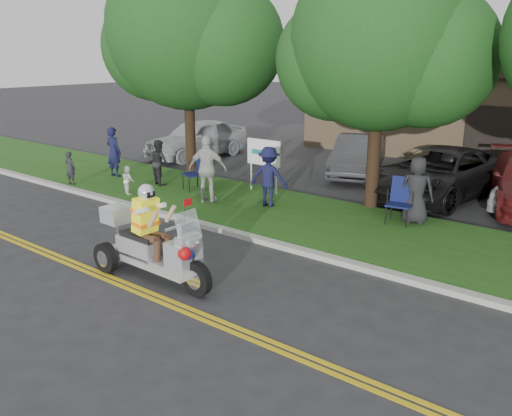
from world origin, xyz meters
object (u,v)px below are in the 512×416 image
Objects in this scene: spectator_adult_mid at (159,162)px; parked_car_mid at (439,173)px; parked_car_far_left at (197,138)px; parked_car_left at (358,156)px; lawn_chair_b at (401,198)px; lawn_chair_a at (197,169)px; spectator_adult_left at (114,152)px; spectator_adult_right at (208,169)px; trike_scooter at (151,246)px.

parked_car_mid is (7.69, 4.46, -0.08)m from spectator_adult_mid.
parked_car_left is at bearing 13.80° from parked_car_far_left.
parked_car_mid reaches higher than lawn_chair_b.
spectator_adult_left reaches higher than lawn_chair_a.
parked_car_mid is (6.23, 4.18, -0.00)m from lawn_chair_a.
parked_car_left is at bearing 119.54° from lawn_chair_b.
parked_car_left is (2.73, 5.47, -0.05)m from lawn_chair_a.
parked_car_far_left is 1.09× the size of parked_car_left.
parked_car_left is at bearing -141.48° from spectator_adult_left.
spectator_adult_right is at bearing -38.46° from parked_car_far_left.
spectator_adult_mid is (-7.99, -1.04, 0.08)m from lawn_chair_b.
trike_scooter is 2.50× the size of lawn_chair_b.
lawn_chair_b is (2.43, 6.21, 0.09)m from trike_scooter.
spectator_adult_left reaches higher than parked_car_left.
spectator_adult_mid is at bearing -54.07° from parked_car_far_left.
lawn_chair_a is at bearing -136.67° from parked_car_left.
spectator_adult_left is at bearing 148.40° from trike_scooter.
spectator_adult_left is 1.17× the size of spectator_adult_mid.
lawn_chair_a is at bearing -177.38° from spectator_adult_left.
parked_car_left is (1.41, 6.35, -0.37)m from spectator_adult_right.
parked_car_left is at bearing 98.44° from trike_scooter.
lawn_chair_a reaches higher than lawn_chair_b.
lawn_chair_a is 6.12m from parked_car_left.
spectator_adult_right reaches higher than parked_car_mid.
trike_scooter is 6.67m from lawn_chair_b.
lawn_chair_b is 8.06m from spectator_adult_mid.
parked_car_mid is at bearing 78.81° from trike_scooter.
trike_scooter is 12.88m from parked_car_far_left.
lawn_chair_b is at bearing -13.73° from parked_car_far_left.
spectator_adult_left is at bearing -77.73° from parked_car_far_left.
spectator_adult_right is at bearing -122.71° from parked_car_left.
parked_car_far_left is at bearing -42.77° from spectator_adult_mid.
lawn_chair_a is 0.60× the size of spectator_adult_right.
trike_scooter is 11.01m from parked_car_left.
parked_car_far_left reaches higher than parked_car_mid.
lawn_chair_b is at bearing 29.76° from lawn_chair_a.
lawn_chair_b is 0.79× the size of spectator_adult_mid.
parked_car_left is (-3.80, 4.71, -0.05)m from lawn_chair_b.
parked_car_left reaches higher than lawn_chair_a.
spectator_adult_left is at bearing -29.76° from spectator_adult_right.
parked_car_far_left is (-0.65, 4.79, -0.16)m from spectator_adult_left.
trike_scooter is 9.20m from spectator_adult_left.
spectator_adult_mid is (-5.56, 5.17, 0.17)m from trike_scooter.
spectator_adult_left is at bearing -146.75° from parked_car_mid.
lawn_chair_a is 6.09m from parked_car_far_left.
trike_scooter is 1.98× the size of spectator_adult_mid.
spectator_adult_left is (-7.73, 4.99, 0.30)m from trike_scooter.
spectator_adult_right reaches higher than lawn_chair_a.
spectator_adult_left is at bearing 20.58° from spectator_adult_mid.
spectator_adult_mid is at bearing 138.36° from trike_scooter.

